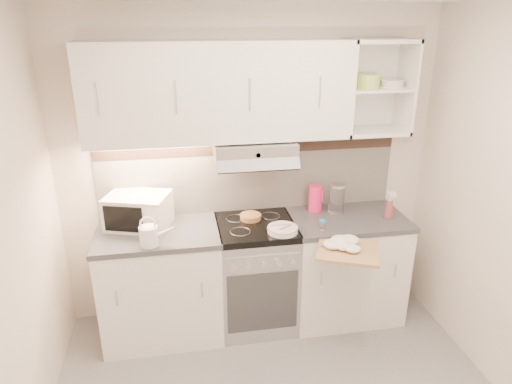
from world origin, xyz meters
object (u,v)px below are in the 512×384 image
electric_range (256,274)px  spray_bottle (389,207)px  plate_stack (283,229)px  pink_pitcher (315,198)px  microwave (138,211)px  glass_jar (337,198)px  cutting_board (348,251)px  watering_can (150,235)px

electric_range → spray_bottle: size_ratio=3.87×
electric_range → plate_stack: bearing=-46.6°
pink_pitcher → spray_bottle: size_ratio=0.94×
microwave → spray_bottle: size_ratio=2.29×
microwave → electric_range: bearing=10.5°
electric_range → glass_jar: 0.90m
cutting_board → watering_can: bearing=-168.5°
spray_bottle → cutting_board: (-0.50, -0.42, -0.12)m
watering_can → cutting_board: size_ratio=0.61×
plate_stack → spray_bottle: 0.91m
microwave → pink_pitcher: size_ratio=2.44×
electric_range → watering_can: 0.97m
cutting_board → pink_pitcher: bearing=116.8°
watering_can → glass_jar: (1.47, 0.31, 0.05)m
spray_bottle → electric_range: bearing=172.7°
microwave → pink_pitcher: (1.41, 0.05, -0.02)m
microwave → glass_jar: size_ratio=2.12×
plate_stack → spray_bottle: (0.90, 0.12, 0.07)m
watering_can → pink_pitcher: same height
pink_pitcher → cutting_board: pink_pitcher is taller
microwave → plate_stack: 1.10m
pink_pitcher → spray_bottle: spray_bottle is taller
microwave → cutting_board: 1.58m
spray_bottle → glass_jar: bearing=153.7°
watering_can → cutting_board: 1.39m
glass_jar → pink_pitcher: bearing=155.8°
electric_range → pink_pitcher: (0.52, 0.16, 0.56)m
electric_range → plate_stack: (0.17, -0.18, 0.47)m
pink_pitcher → cutting_board: bearing=-64.4°
pink_pitcher → glass_jar: bearing=-2.5°
microwave → watering_can: 0.35m
electric_range → pink_pitcher: bearing=17.5°
plate_stack → glass_jar: 0.59m
plate_stack → pink_pitcher: bearing=44.2°
electric_range → watering_can: watering_can is taller
watering_can → glass_jar: size_ratio=1.02×
watering_can → pink_pitcher: bearing=21.1°
spray_bottle → plate_stack: bearing=-176.5°
glass_jar → spray_bottle: bearing=-22.5°
electric_range → spray_bottle: 1.20m
watering_can → glass_jar: glass_jar is taller
plate_stack → pink_pitcher: size_ratio=1.04×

